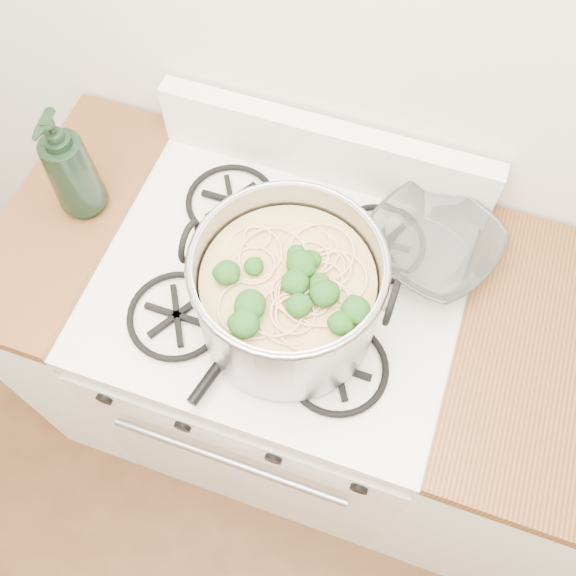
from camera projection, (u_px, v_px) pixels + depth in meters
The scene contains 6 objects.
gas_range at pixel (282, 363), 1.76m from camera, with size 0.76×0.66×0.92m.
counter_left at pixel (114, 304), 1.82m from camera, with size 0.25×0.65×0.92m.
stock_pot at pixel (288, 295), 1.19m from camera, with size 0.38×0.35×0.24m.
spatula at pixel (266, 300), 1.29m from camera, with size 0.29×0.31×0.02m, color black, non-canonical shape.
glass_bowl at pixel (430, 249), 1.34m from camera, with size 0.11×0.11×0.03m, color white.
bottle at pixel (68, 164), 1.30m from camera, with size 0.11×0.11×0.28m, color black.
Camera 1 is at (0.23, 0.66, 2.09)m, focal length 40.00 mm.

